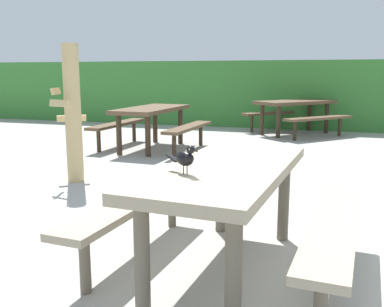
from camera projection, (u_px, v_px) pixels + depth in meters
name	position (u px, v px, depth m)	size (l,w,h in m)	color
ground_plane	(274.00, 259.00, 3.21)	(60.00, 60.00, 0.00)	#A3A099
hedge_wall	(318.00, 94.00, 11.14)	(28.00, 2.12, 1.63)	#387A33
picnic_table_foreground	(226.00, 192.00, 2.94)	(1.81, 1.85, 0.74)	gray
bird_grackle	(186.00, 158.00, 2.63)	(0.25, 0.18, 0.18)	black
picnic_table_mid_right	(152.00, 118.00, 7.75)	(1.76, 1.83, 0.74)	brown
picnic_table_far_centre	(295.00, 109.00, 9.60)	(2.39, 2.40, 0.74)	brown
stalk_post_left_side	(73.00, 114.00, 5.36)	(0.41, 0.59, 1.69)	tan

